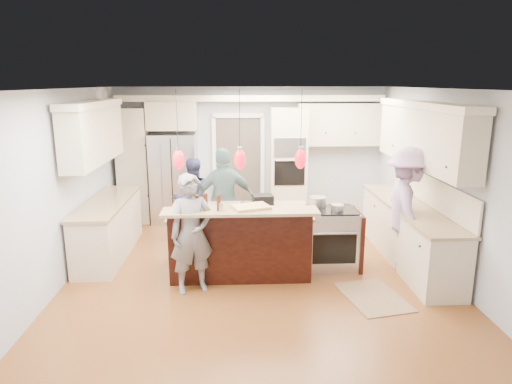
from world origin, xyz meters
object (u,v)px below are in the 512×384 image
kitchen_island (240,239)px  person_far_left (192,199)px  refrigerator (174,178)px  island_range (332,238)px  person_bar_end (192,234)px

kitchen_island → person_far_left: bearing=119.2°
refrigerator → island_range: (2.71, -2.49, -0.44)m
refrigerator → person_bar_end: (0.65, -3.25, -0.08)m
refrigerator → person_far_left: (0.45, -1.04, -0.16)m
refrigerator → kitchen_island: refrigerator is taller
island_range → person_far_left: 2.70m
island_range → refrigerator: bearing=137.4°
kitchen_island → refrigerator: bearing=116.9°
person_bar_end → refrigerator: bearing=80.8°
island_range → kitchen_island: bearing=-176.9°
person_far_left → kitchen_island: bearing=95.0°
refrigerator → person_bar_end: 3.32m
refrigerator → island_range: bearing=-42.6°
person_bar_end → person_far_left: person_bar_end is taller
refrigerator → kitchen_island: size_ratio=0.86×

